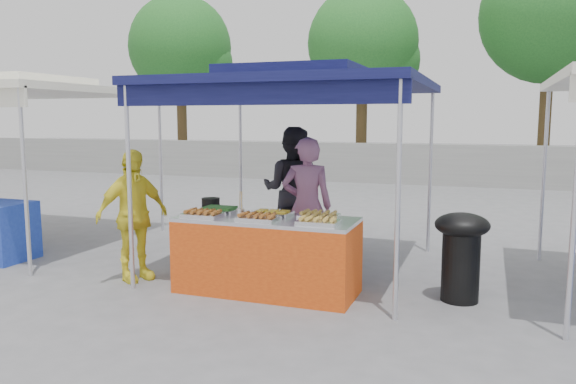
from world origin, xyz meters
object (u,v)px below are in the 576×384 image
(vendor_woman, at_px, (307,206))
(helper_man, at_px, (292,190))
(cooking_pot, at_px, (211,203))
(wok_burner, at_px, (461,249))
(vendor_table, at_px, (267,255))
(customer_person, at_px, (133,215))

(vendor_woman, relative_size, helper_man, 0.94)
(cooking_pot, distance_m, helper_man, 1.64)
(cooking_pot, height_order, helper_man, helper_man)
(wok_burner, bearing_deg, vendor_table, -161.82)
(helper_man, bearing_deg, customer_person, 51.91)
(vendor_woman, relative_size, customer_person, 1.09)
(customer_person, bearing_deg, vendor_table, -61.11)
(cooking_pot, height_order, customer_person, customer_person)
(vendor_woman, xyz_separation_m, helper_man, (-0.56, 1.05, 0.05))
(vendor_table, xyz_separation_m, cooking_pot, (-0.88, 0.36, 0.49))
(vendor_table, distance_m, cooking_pot, 1.07)
(helper_man, xyz_separation_m, customer_person, (-1.31, -2.02, -0.12))
(vendor_table, distance_m, wok_burner, 2.10)
(wok_burner, xyz_separation_m, helper_man, (-2.43, 1.51, 0.34))
(cooking_pot, relative_size, customer_person, 0.14)
(wok_burner, height_order, helper_man, helper_man)
(vendor_table, relative_size, vendor_woman, 1.16)
(cooking_pot, bearing_deg, vendor_table, -22.29)
(vendor_table, bearing_deg, vendor_woman, 77.96)
(vendor_table, xyz_separation_m, customer_person, (-1.69, -0.09, 0.37))
(vendor_woman, bearing_deg, wok_burner, 150.46)
(vendor_woman, bearing_deg, customer_person, 11.39)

